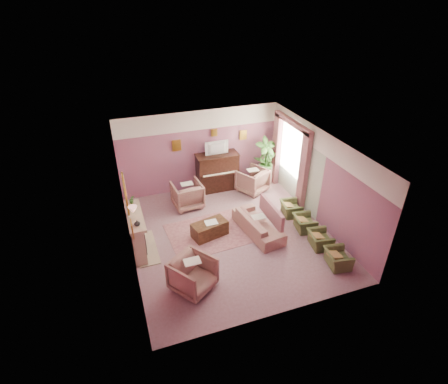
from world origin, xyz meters
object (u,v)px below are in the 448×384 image
object	(u,v)px
coffee_table	(210,229)
floral_armchair_left	(187,194)
olive_chair_a	(338,256)
olive_chair_d	(291,207)
television	(217,147)
floral_armchair_front	(193,273)
olive_chair_c	(305,221)
sofa	(258,221)
piano	(217,172)
olive_chair_b	(320,237)
floral_armchair_right	(252,179)
side_table	(265,174)

from	to	relation	value
coffee_table	floral_armchair_left	world-z (taller)	floral_armchair_left
olive_chair_a	olive_chair_d	world-z (taller)	same
television	floral_armchair_front	world-z (taller)	television
coffee_table	olive_chair_c	xyz separation A→B (m)	(2.72, -0.63, 0.07)
olive_chair_c	sofa	bearing A→B (deg)	166.23
sofa	olive_chair_a	xyz separation A→B (m)	(1.34, -1.97, -0.09)
piano	sofa	xyz separation A→B (m)	(0.31, -2.81, -0.27)
television	floral_armchair_left	world-z (taller)	television
floral_armchair_front	olive_chair_b	size ratio (longest dim) A/B	1.38
floral_armchair_left	olive_chair_b	world-z (taller)	floral_armchair_left
piano	olive_chair_a	xyz separation A→B (m)	(1.65, -4.78, -0.36)
sofa	floral_armchair_front	distance (m)	2.79
olive_chair_b	olive_chair_c	world-z (taller)	same
floral_armchair_left	olive_chair_c	size ratio (longest dim) A/B	1.38
coffee_table	sofa	bearing A→B (deg)	-12.20
olive_chair_b	olive_chair_d	size ratio (longest dim) A/B	1.00
piano	olive_chair_c	bearing A→B (deg)	-62.30
floral_armchair_left	floral_armchair_front	world-z (taller)	same
floral_armchair_right	olive_chair_d	bearing A→B (deg)	-72.51
side_table	floral_armchair_right	bearing A→B (deg)	-147.86
television	floral_armchair_right	distance (m)	1.66
floral_armchair_front	floral_armchair_left	bearing A→B (deg)	77.88
floral_armchair_left	olive_chair_a	size ratio (longest dim) A/B	1.38
piano	sofa	distance (m)	2.84
olive_chair_a	olive_chair_d	size ratio (longest dim) A/B	1.00
piano	floral_armchair_right	world-z (taller)	piano
floral_armchair_right	olive_chair_c	xyz separation A→B (m)	(0.55, -2.58, -0.17)
piano	television	distance (m)	0.95
olive_chair_b	olive_chair_c	distance (m)	0.82
coffee_table	floral_armchair_right	xyz separation A→B (m)	(2.16, 1.95, 0.24)
piano	olive_chair_d	distance (m)	2.87
floral_armchair_left	olive_chair_a	bearing A→B (deg)	-54.01
floral_armchair_front	olive_chair_b	bearing A→B (deg)	5.60
floral_armchair_left	sofa	bearing A→B (deg)	-52.41
piano	olive_chair_a	size ratio (longest dim) A/B	2.08
floral_armchair_right	olive_chair_c	size ratio (longest dim) A/B	1.38
floral_armchair_front	side_table	world-z (taller)	floral_armchair_front
floral_armchair_left	olive_chair_a	xyz separation A→B (m)	(2.92, -4.02, -0.17)
floral_armchair_right	floral_armchair_front	xyz separation A→B (m)	(-3.13, -3.76, 0.00)
coffee_table	piano	bearing A→B (deg)	66.92
side_table	coffee_table	bearing A→B (deg)	-140.06
olive_chair_d	olive_chair_b	bearing A→B (deg)	-90.00
olive_chair_c	olive_chair_d	bearing A→B (deg)	90.00
floral_armchair_right	olive_chair_a	xyz separation A→B (m)	(0.55, -4.22, -0.17)
olive_chair_d	piano	bearing A→B (deg)	125.41
floral_armchair_right	olive_chair_c	world-z (taller)	floral_armchair_right
floral_armchair_right	olive_chair_b	world-z (taller)	floral_armchair_right
piano	olive_chair_d	xyz separation A→B (m)	(1.65, -2.32, -0.36)
floral_armchair_left	side_table	distance (m)	3.11
floral_armchair_right	olive_chair_d	distance (m)	1.85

